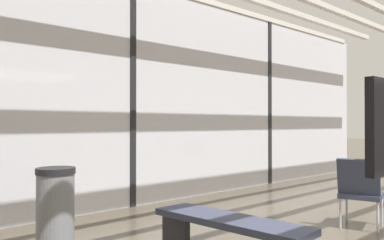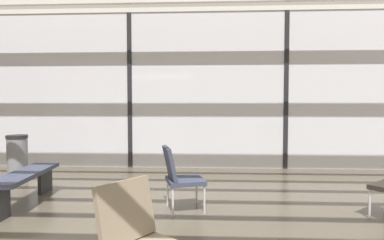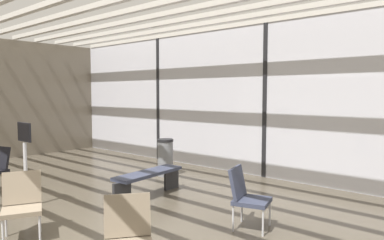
% 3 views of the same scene
% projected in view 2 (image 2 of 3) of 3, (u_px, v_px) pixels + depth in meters
% --- Properties ---
extents(glass_curtain_wall, '(14.00, 0.08, 3.50)m').
position_uv_depth(glass_curtain_wall, '(130.00, 91.00, 7.29)').
color(glass_curtain_wall, silver).
rests_on(glass_curtain_wall, ground).
extents(window_mullion_1, '(0.10, 0.12, 3.50)m').
position_uv_depth(window_mullion_1, '(130.00, 91.00, 7.29)').
color(window_mullion_1, black).
rests_on(window_mullion_1, ground).
extents(window_mullion_2, '(0.10, 0.12, 3.50)m').
position_uv_depth(window_mullion_2, '(286.00, 90.00, 7.12)').
color(window_mullion_2, black).
rests_on(window_mullion_2, ground).
extents(parked_airplane, '(12.69, 4.01, 4.01)m').
position_uv_depth(parked_airplane, '(140.00, 91.00, 13.26)').
color(parked_airplane, '#B2BCD6').
rests_on(parked_airplane, ground).
extents(lounge_chair_2, '(0.71, 0.70, 0.87)m').
position_uv_depth(lounge_chair_2, '(137.00, 236.00, 2.29)').
color(lounge_chair_2, '#7F705B').
rests_on(lounge_chair_2, ground).
extents(lounge_chair_5, '(0.64, 0.61, 0.87)m').
position_uv_depth(lounge_chair_5, '(179.00, 174.00, 4.31)').
color(lounge_chair_5, '#33384C').
rests_on(lounge_chair_5, ground).
extents(waiting_bench, '(0.53, 1.69, 0.47)m').
position_uv_depth(waiting_bench, '(25.00, 179.00, 4.57)').
color(waiting_bench, '#33384C').
rests_on(waiting_bench, ground).
extents(trash_bin, '(0.38, 0.38, 0.86)m').
position_uv_depth(trash_bin, '(17.00, 158.00, 6.02)').
color(trash_bin, slate).
rests_on(trash_bin, ground).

